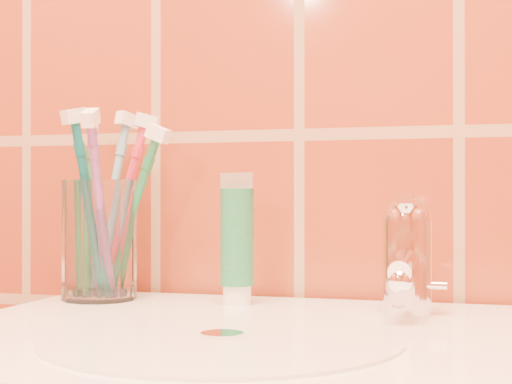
% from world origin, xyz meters
% --- Properties ---
extents(glass_tumbler, '(0.09, 0.09, 0.14)m').
position_xyz_m(glass_tumbler, '(-0.21, 1.11, 0.92)').
color(glass_tumbler, white).
rests_on(glass_tumbler, pedestal_sink).
extents(toothpaste_tube, '(0.04, 0.04, 0.14)m').
position_xyz_m(toothpaste_tube, '(-0.05, 1.11, 0.92)').
color(toothpaste_tube, white).
rests_on(toothpaste_tube, pedestal_sink).
extents(faucet, '(0.05, 0.11, 0.12)m').
position_xyz_m(faucet, '(0.14, 1.09, 0.91)').
color(faucet, white).
rests_on(faucet, pedestal_sink).
extents(toothbrush_0, '(0.13, 0.11, 0.23)m').
position_xyz_m(toothbrush_0, '(-0.20, 1.13, 0.96)').
color(toothbrush_0, '#C22943').
rests_on(toothbrush_0, glass_tumbler).
extents(toothbrush_1, '(0.09, 0.11, 0.23)m').
position_xyz_m(toothbrush_1, '(-0.21, 1.09, 0.96)').
color(toothbrush_1, '#0B5D63').
rests_on(toothbrush_1, glass_tumbler).
extents(toothbrush_2, '(0.12, 0.11, 0.20)m').
position_xyz_m(toothbrush_2, '(-0.18, 1.12, 0.95)').
color(toothbrush_2, '#1D6D42').
rests_on(toothbrush_2, glass_tumbler).
extents(toothbrush_3, '(0.06, 0.16, 0.23)m').
position_xyz_m(toothbrush_3, '(-0.20, 1.08, 0.95)').
color(toothbrush_3, '#78408A').
rests_on(toothbrush_3, glass_tumbler).
extents(toothbrush_4, '(0.07, 0.10, 0.22)m').
position_xyz_m(toothbrush_4, '(-0.23, 1.12, 0.96)').
color(toothbrush_4, '#1B6835').
rests_on(toothbrush_4, glass_tumbler).
extents(toothbrush_5, '(0.09, 0.13, 0.23)m').
position_xyz_m(toothbrush_5, '(-0.21, 1.14, 0.96)').
color(toothbrush_5, '#689DBA').
rests_on(toothbrush_5, glass_tumbler).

